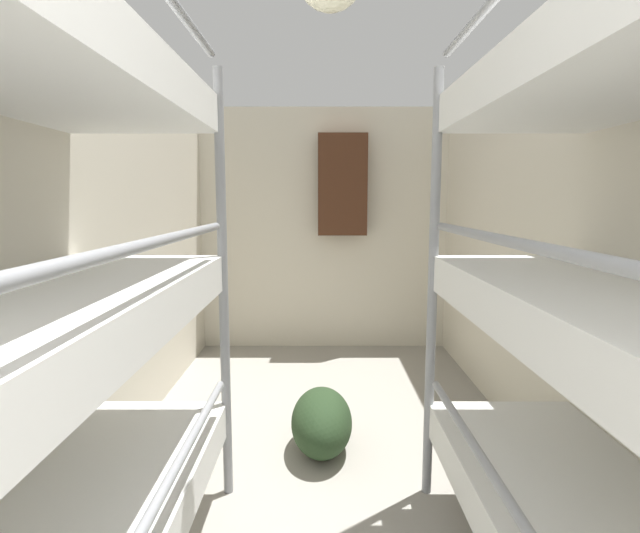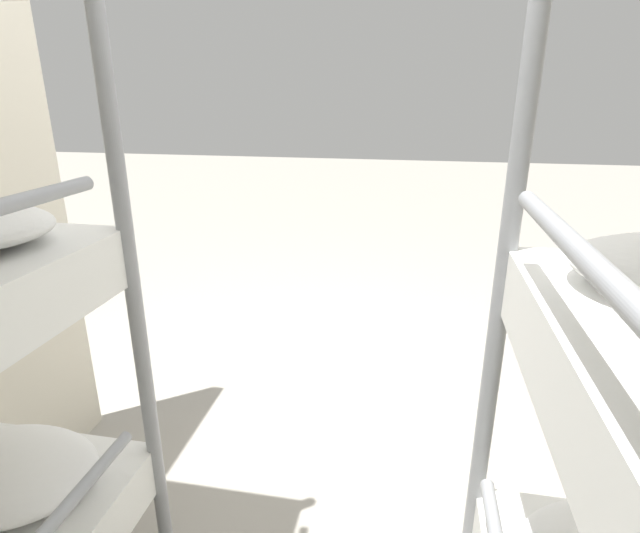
{
  "view_description": "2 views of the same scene",
  "coord_description": "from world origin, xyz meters",
  "views": [
    {
      "loc": [
        -0.04,
        0.23,
        1.4
      ],
      "look_at": [
        -0.05,
        2.68,
        1.07
      ],
      "focal_mm": 28.0,
      "sensor_mm": 36.0,
      "label": 1
    },
    {
      "loc": [
        -0.26,
        1.71,
        1.48
      ],
      "look_at": [
        0.0,
        0.33,
        0.99
      ],
      "focal_mm": 28.0,
      "sensor_mm": 36.0,
      "label": 2
    }
  ],
  "objects": [
    {
      "name": "ground_plane",
      "position": [
        0.0,
        0.0,
        0.0
      ],
      "size": [
        20.0,
        20.0,
        0.0
      ],
      "primitive_type": "plane",
      "color": "gray"
    }
  ]
}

